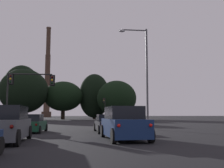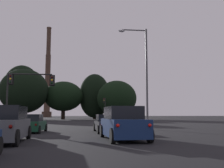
# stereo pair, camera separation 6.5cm
# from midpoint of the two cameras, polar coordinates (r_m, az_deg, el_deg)

# --- Properties ---
(suv_left_lane_second) EXTENTS (2.31, 4.98, 1.86)m
(suv_left_lane_second) POSITION_cam_midpoint_polar(r_m,az_deg,el_deg) (14.62, -22.21, -8.17)
(suv_left_lane_second) COLOR #4C4F54
(suv_left_lane_second) RESTS_ON ground_plane
(hatchback_left_lane_front) EXTENTS (2.00, 4.15, 1.44)m
(hatchback_left_lane_front) POSITION_cam_midpoint_polar(r_m,az_deg,el_deg) (21.90, -17.01, -8.33)
(hatchback_left_lane_front) COLOR #0F3823
(hatchback_left_lane_front) RESTS_ON ground_plane
(sedan_right_lane_front) EXTENTS (2.08, 4.74, 1.43)m
(sedan_right_lane_front) POSITION_cam_midpoint_polar(r_m,az_deg,el_deg) (21.34, -0.90, -8.66)
(sedan_right_lane_front) COLOR #232328
(sedan_right_lane_front) RESTS_ON ground_plane
(suv_right_lane_second) EXTENTS (2.32, 4.98, 1.86)m
(suv_right_lane_second) POSITION_cam_midpoint_polar(r_m,az_deg,el_deg) (14.97, 2.55, -8.61)
(suv_right_lane_second) COLOR navy
(suv_right_lane_second) RESTS_ON ground_plane
(traffic_light_far_right) EXTENTS (0.78, 0.50, 5.70)m
(traffic_light_far_right) POSITION_cam_midpoint_polar(r_m,az_deg,el_deg) (66.70, -1.59, -4.68)
(traffic_light_far_right) COLOR black
(traffic_light_far_right) RESTS_ON ground_plane
(traffic_light_overhead_left) EXTENTS (5.18, 0.50, 5.92)m
(traffic_light_overhead_left) POSITION_cam_midpoint_polar(r_m,az_deg,el_deg) (30.04, -18.67, -0.38)
(traffic_light_overhead_left) COLOR black
(traffic_light_overhead_left) RESTS_ON ground_plane
(street_lamp) EXTENTS (2.90, 0.36, 9.87)m
(street_lamp) POSITION_cam_midpoint_polar(r_m,az_deg,el_deg) (25.78, 6.79, 3.44)
(street_lamp) COLOR #56565B
(street_lamp) RESTS_ON ground_plane
(smokestack) EXTENTS (5.32, 5.32, 50.56)m
(smokestack) POSITION_cam_midpoint_polar(r_m,az_deg,el_deg) (149.11, -13.84, 0.60)
(smokestack) COLOR #3C2B22
(smokestack) RESTS_ON ground_plane
(treeline_right_mid) EXTENTS (13.89, 12.50, 14.56)m
(treeline_right_mid) POSITION_cam_midpoint_polar(r_m,az_deg,el_deg) (79.30, -18.60, -1.45)
(treeline_right_mid) COLOR black
(treeline_right_mid) RESTS_ON ground_plane
(treeline_far_left) EXTENTS (9.72, 8.75, 14.33)m
(treeline_far_left) POSITION_cam_midpoint_polar(r_m,az_deg,el_deg) (83.28, -3.79, -2.57)
(treeline_far_left) COLOR black
(treeline_far_left) RESTS_ON ground_plane
(treeline_far_right) EXTENTS (11.27, 10.15, 16.39)m
(treeline_far_right) POSITION_cam_midpoint_polar(r_m,az_deg,el_deg) (83.91, -19.09, -1.11)
(treeline_far_right) COLOR black
(treeline_far_right) RESTS_ON ground_plane
(treeline_center_left) EXTENTS (11.39, 10.25, 11.22)m
(treeline_center_left) POSITION_cam_midpoint_polar(r_m,az_deg,el_deg) (75.66, 1.08, -3.12)
(treeline_center_left) COLOR black
(treeline_center_left) RESTS_ON ground_plane
(treeline_center_right) EXTENTS (11.74, 10.57, 11.48)m
(treeline_center_right) POSITION_cam_midpoint_polar(r_m,az_deg,el_deg) (80.92, -10.50, -2.65)
(treeline_center_right) COLOR black
(treeline_center_right) RESTS_ON ground_plane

